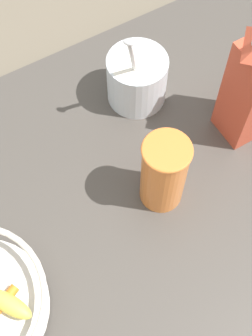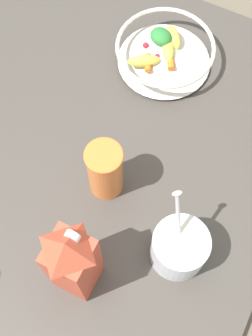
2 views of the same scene
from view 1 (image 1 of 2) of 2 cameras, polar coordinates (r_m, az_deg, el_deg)
ground_plane at (r=0.81m, az=6.25°, el=-14.24°), size 6.00×6.00×0.00m
countertop at (r=0.79m, az=6.37°, el=-13.94°), size 1.06×1.06×0.04m
yogurt_tub at (r=0.88m, az=1.34°, el=11.01°), size 0.11×0.11×0.21m
drinking_cup at (r=0.75m, az=4.63°, el=-0.53°), size 0.08×0.08×0.15m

